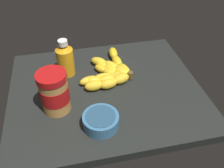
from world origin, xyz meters
TOP-DOWN VIEW (x-y plane):
  - ground_plane at (0.00, 0.00)cm, footprint 70.28×58.32cm
  - banana_bunch at (-3.09, -6.86)cm, footprint 21.40×26.06cm
  - peanut_butter_jar at (17.94, 6.74)cm, footprint 9.60×9.60cm
  - honey_bottle at (13.36, -12.10)cm, footprint 6.60×6.60cm
  - small_bowl at (4.82, 17.23)cm, footprint 11.38×11.38cm

SIDE VIEW (x-z plane):
  - ground_plane at x=0.00cm, z-range -3.32..0.00cm
  - banana_bunch at x=-3.09cm, z-range -0.14..3.65cm
  - small_bowl at x=4.82cm, z-range 0.06..4.54cm
  - honey_bottle at x=13.36cm, z-range -0.68..14.35cm
  - peanut_butter_jar at x=17.94cm, z-range -0.07..14.76cm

